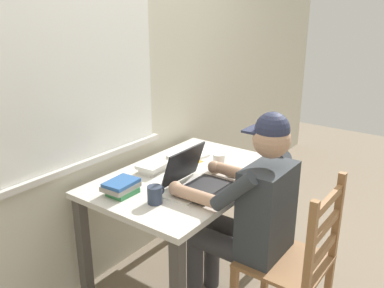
{
  "coord_description": "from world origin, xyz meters",
  "views": [
    {
      "loc": [
        -1.86,
        -1.4,
        1.74
      ],
      "look_at": [
        -0.03,
        -0.05,
        0.95
      ],
      "focal_mm": 38.18,
      "sensor_mm": 36.0,
      "label": 1
    }
  ],
  "objects_px": {
    "desk": "(188,189)",
    "seated_person": "(249,209)",
    "coffee_mug_dark": "(155,195)",
    "book_stack_main": "(153,167)",
    "book_stack_side": "(122,187)",
    "landscape_photo_print": "(192,162)",
    "computer_mouse": "(235,173)",
    "laptop": "(196,179)",
    "wooden_chair": "(294,263)",
    "coffee_mug_white": "(219,161)"
  },
  "relations": [
    {
      "from": "desk",
      "to": "landscape_photo_print",
      "type": "relative_size",
      "value": 9.42
    },
    {
      "from": "book_stack_main",
      "to": "book_stack_side",
      "type": "relative_size",
      "value": 1.0
    },
    {
      "from": "book_stack_side",
      "to": "coffee_mug_dark",
      "type": "bearing_deg",
      "value": -82.69
    },
    {
      "from": "laptop",
      "to": "book_stack_main",
      "type": "distance_m",
      "value": 0.36
    },
    {
      "from": "seated_person",
      "to": "wooden_chair",
      "type": "xyz_separation_m",
      "value": [
        -0.0,
        -0.28,
        -0.22
      ]
    },
    {
      "from": "seated_person",
      "to": "coffee_mug_dark",
      "type": "distance_m",
      "value": 0.51
    },
    {
      "from": "wooden_chair",
      "to": "coffee_mug_dark",
      "type": "bearing_deg",
      "value": 114.82
    },
    {
      "from": "computer_mouse",
      "to": "laptop",
      "type": "bearing_deg",
      "value": 162.55
    },
    {
      "from": "wooden_chair",
      "to": "landscape_photo_print",
      "type": "relative_size",
      "value": 7.21
    },
    {
      "from": "desk",
      "to": "landscape_photo_print",
      "type": "height_order",
      "value": "landscape_photo_print"
    },
    {
      "from": "coffee_mug_dark",
      "to": "book_stack_main",
      "type": "xyz_separation_m",
      "value": [
        0.32,
        0.3,
        -0.02
      ]
    },
    {
      "from": "laptop",
      "to": "computer_mouse",
      "type": "relative_size",
      "value": 3.3
    },
    {
      "from": "seated_person",
      "to": "book_stack_side",
      "type": "bearing_deg",
      "value": 118.88
    },
    {
      "from": "wooden_chair",
      "to": "coffee_mug_white",
      "type": "distance_m",
      "value": 0.79
    },
    {
      "from": "computer_mouse",
      "to": "book_stack_main",
      "type": "xyz_separation_m",
      "value": [
        -0.25,
        0.45,
        0.01
      ]
    },
    {
      "from": "coffee_mug_white",
      "to": "book_stack_side",
      "type": "bearing_deg",
      "value": 159.06
    },
    {
      "from": "desk",
      "to": "laptop",
      "type": "xyz_separation_m",
      "value": [
        -0.12,
        -0.15,
        0.15
      ]
    },
    {
      "from": "laptop",
      "to": "book_stack_side",
      "type": "bearing_deg",
      "value": 137.72
    },
    {
      "from": "coffee_mug_dark",
      "to": "book_stack_side",
      "type": "distance_m",
      "value": 0.23
    },
    {
      "from": "laptop",
      "to": "computer_mouse",
      "type": "bearing_deg",
      "value": -17.45
    },
    {
      "from": "book_stack_side",
      "to": "landscape_photo_print",
      "type": "relative_size",
      "value": 1.5
    },
    {
      "from": "book_stack_main",
      "to": "laptop",
      "type": "bearing_deg",
      "value": -94.77
    },
    {
      "from": "book_stack_side",
      "to": "seated_person",
      "type": "bearing_deg",
      "value": -61.12
    },
    {
      "from": "desk",
      "to": "seated_person",
      "type": "bearing_deg",
      "value": -100.89
    },
    {
      "from": "laptop",
      "to": "landscape_photo_print",
      "type": "xyz_separation_m",
      "value": [
        0.3,
        0.25,
        -0.05
      ]
    },
    {
      "from": "wooden_chair",
      "to": "laptop",
      "type": "distance_m",
      "value": 0.7
    },
    {
      "from": "wooden_chair",
      "to": "coffee_mug_white",
      "type": "bearing_deg",
      "value": 66.58
    },
    {
      "from": "book_stack_main",
      "to": "landscape_photo_print",
      "type": "distance_m",
      "value": 0.29
    },
    {
      "from": "laptop",
      "to": "computer_mouse",
      "type": "height_order",
      "value": "laptop"
    },
    {
      "from": "book_stack_main",
      "to": "book_stack_side",
      "type": "height_order",
      "value": "book_stack_side"
    },
    {
      "from": "wooden_chair",
      "to": "coffee_mug_dark",
      "type": "height_order",
      "value": "wooden_chair"
    },
    {
      "from": "landscape_photo_print",
      "to": "desk",
      "type": "bearing_deg",
      "value": -139.93
    },
    {
      "from": "coffee_mug_dark",
      "to": "book_stack_side",
      "type": "bearing_deg",
      "value": 97.31
    },
    {
      "from": "book_stack_main",
      "to": "wooden_chair",
      "type": "bearing_deg",
      "value": -90.13
    },
    {
      "from": "book_stack_main",
      "to": "landscape_photo_print",
      "type": "bearing_deg",
      "value": -21.01
    },
    {
      "from": "coffee_mug_dark",
      "to": "coffee_mug_white",
      "type": "bearing_deg",
      "value": -1.63
    },
    {
      "from": "desk",
      "to": "coffee_mug_dark",
      "type": "bearing_deg",
      "value": -168.13
    },
    {
      "from": "computer_mouse",
      "to": "seated_person",
      "type": "bearing_deg",
      "value": -136.37
    },
    {
      "from": "seated_person",
      "to": "landscape_photo_print",
      "type": "distance_m",
      "value": 0.65
    },
    {
      "from": "laptop",
      "to": "book_stack_side",
      "type": "distance_m",
      "value": 0.42
    },
    {
      "from": "seated_person",
      "to": "wooden_chair",
      "type": "bearing_deg",
      "value": -90.0
    },
    {
      "from": "desk",
      "to": "coffee_mug_white",
      "type": "distance_m",
      "value": 0.27
    },
    {
      "from": "landscape_photo_print",
      "to": "wooden_chair",
      "type": "bearing_deg",
      "value": -97.4
    },
    {
      "from": "desk",
      "to": "seated_person",
      "type": "distance_m",
      "value": 0.49
    },
    {
      "from": "seated_person",
      "to": "coffee_mug_dark",
      "type": "relative_size",
      "value": 10.53
    },
    {
      "from": "computer_mouse",
      "to": "book_stack_main",
      "type": "distance_m",
      "value": 0.51
    },
    {
      "from": "computer_mouse",
      "to": "coffee_mug_white",
      "type": "relative_size",
      "value": 0.88
    },
    {
      "from": "desk",
      "to": "book_stack_main",
      "type": "xyz_separation_m",
      "value": [
        -0.09,
        0.21,
        0.13
      ]
    },
    {
      "from": "desk",
      "to": "book_stack_main",
      "type": "relative_size",
      "value": 6.28
    },
    {
      "from": "desk",
      "to": "landscape_photo_print",
      "type": "distance_m",
      "value": 0.23
    }
  ]
}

